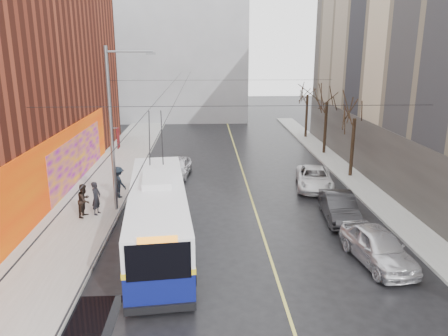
{
  "coord_description": "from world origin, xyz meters",
  "views": [
    {
      "loc": [
        -1.34,
        -13.25,
        8.89
      ],
      "look_at": [
        -0.31,
        8.89,
        2.76
      ],
      "focal_mm": 35.0,
      "sensor_mm": 36.0,
      "label": 1
    }
  ],
  "objects_px": {
    "tree_far": "(308,87)",
    "parked_car_c": "(314,178)",
    "pedestrian_a": "(96,198)",
    "trolleybus": "(158,215)",
    "streetlight_pole": "(114,126)",
    "tree_mid": "(328,93)",
    "parked_car_b": "(339,207)",
    "following_car": "(178,167)",
    "pedestrian_b": "(84,200)",
    "pedestrian_c": "(119,182)",
    "tree_near": "(356,107)",
    "parked_car_a": "(378,246)"
  },
  "relations": [
    {
      "from": "streetlight_pole",
      "to": "following_car",
      "type": "relative_size",
      "value": 2.28
    },
    {
      "from": "tree_near",
      "to": "parked_car_c",
      "type": "xyz_separation_m",
      "value": [
        -3.18,
        -2.29,
        -4.3
      ]
    },
    {
      "from": "parked_car_a",
      "to": "pedestrian_b",
      "type": "bearing_deg",
      "value": 149.93
    },
    {
      "from": "trolleybus",
      "to": "parked_car_a",
      "type": "bearing_deg",
      "value": -18.71
    },
    {
      "from": "tree_far",
      "to": "trolleybus",
      "type": "distance_m",
      "value": 27.73
    },
    {
      "from": "parked_car_b",
      "to": "pedestrian_a",
      "type": "distance_m",
      "value": 13.04
    },
    {
      "from": "trolleybus",
      "to": "parked_car_c",
      "type": "relative_size",
      "value": 2.43
    },
    {
      "from": "pedestrian_a",
      "to": "parked_car_b",
      "type": "bearing_deg",
      "value": -80.33
    },
    {
      "from": "tree_far",
      "to": "following_car",
      "type": "height_order",
      "value": "tree_far"
    },
    {
      "from": "following_car",
      "to": "pedestrian_a",
      "type": "distance_m",
      "value": 8.6
    },
    {
      "from": "streetlight_pole",
      "to": "pedestrian_c",
      "type": "relative_size",
      "value": 4.74
    },
    {
      "from": "tree_near",
      "to": "pedestrian_b",
      "type": "height_order",
      "value": "tree_near"
    },
    {
      "from": "pedestrian_a",
      "to": "trolleybus",
      "type": "bearing_deg",
      "value": -121.22
    },
    {
      "from": "tree_far",
      "to": "pedestrian_c",
      "type": "bearing_deg",
      "value": -130.79
    },
    {
      "from": "streetlight_pole",
      "to": "parked_car_b",
      "type": "relative_size",
      "value": 2.08
    },
    {
      "from": "tree_near",
      "to": "tree_far",
      "type": "relative_size",
      "value": 0.97
    },
    {
      "from": "tree_mid",
      "to": "pedestrian_c",
      "type": "height_order",
      "value": "tree_mid"
    },
    {
      "from": "pedestrian_c",
      "to": "pedestrian_a",
      "type": "bearing_deg",
      "value": 121.22
    },
    {
      "from": "parked_car_a",
      "to": "tree_mid",
      "type": "bearing_deg",
      "value": 73.44
    },
    {
      "from": "tree_mid",
      "to": "parked_car_a",
      "type": "bearing_deg",
      "value": -98.77
    },
    {
      "from": "parked_car_b",
      "to": "parked_car_a",
      "type": "bearing_deg",
      "value": -83.04
    },
    {
      "from": "following_car",
      "to": "pedestrian_c",
      "type": "xyz_separation_m",
      "value": [
        -3.29,
        -4.85,
        0.43
      ]
    },
    {
      "from": "trolleybus",
      "to": "pedestrian_b",
      "type": "height_order",
      "value": "trolleybus"
    },
    {
      "from": "pedestrian_a",
      "to": "following_car",
      "type": "bearing_deg",
      "value": -13.41
    },
    {
      "from": "trolleybus",
      "to": "tree_far",
      "type": "bearing_deg",
      "value": 57.13
    },
    {
      "from": "tree_mid",
      "to": "trolleybus",
      "type": "height_order",
      "value": "tree_mid"
    },
    {
      "from": "parked_car_c",
      "to": "following_car",
      "type": "relative_size",
      "value": 1.23
    },
    {
      "from": "parked_car_c",
      "to": "pedestrian_b",
      "type": "xyz_separation_m",
      "value": [
        -13.57,
        -4.75,
        0.38
      ]
    },
    {
      "from": "tree_far",
      "to": "parked_car_c",
      "type": "height_order",
      "value": "tree_far"
    },
    {
      "from": "pedestrian_a",
      "to": "pedestrian_c",
      "type": "xyz_separation_m",
      "value": [
        0.69,
        2.77,
        0.04
      ]
    },
    {
      "from": "pedestrian_b",
      "to": "pedestrian_c",
      "type": "bearing_deg",
      "value": -9.92
    },
    {
      "from": "parked_car_a",
      "to": "parked_car_b",
      "type": "height_order",
      "value": "parked_car_a"
    },
    {
      "from": "streetlight_pole",
      "to": "trolleybus",
      "type": "xyz_separation_m",
      "value": [
        2.66,
        -4.5,
        -3.32
      ]
    },
    {
      "from": "parked_car_b",
      "to": "pedestrian_b",
      "type": "height_order",
      "value": "pedestrian_b"
    },
    {
      "from": "parked_car_b",
      "to": "trolleybus",
      "type": "bearing_deg",
      "value": -158.55
    },
    {
      "from": "tree_near",
      "to": "parked_car_b",
      "type": "height_order",
      "value": "tree_near"
    },
    {
      "from": "following_car",
      "to": "tree_far",
      "type": "bearing_deg",
      "value": 54.04
    },
    {
      "from": "parked_car_a",
      "to": "pedestrian_b",
      "type": "xyz_separation_m",
      "value": [
        -13.72,
        5.62,
        0.3
      ]
    },
    {
      "from": "tree_mid",
      "to": "trolleybus",
      "type": "bearing_deg",
      "value": -125.49
    },
    {
      "from": "streetlight_pole",
      "to": "parked_car_c",
      "type": "distance_m",
      "value": 13.2
    },
    {
      "from": "tree_mid",
      "to": "tree_near",
      "type": "bearing_deg",
      "value": -90.0
    },
    {
      "from": "pedestrian_a",
      "to": "pedestrian_b",
      "type": "bearing_deg",
      "value": 132.11
    },
    {
      "from": "parked_car_a",
      "to": "following_car",
      "type": "bearing_deg",
      "value": 116.35
    },
    {
      "from": "parked_car_b",
      "to": "parked_car_c",
      "type": "bearing_deg",
      "value": 94.74
    },
    {
      "from": "tree_mid",
      "to": "pedestrian_a",
      "type": "distance_m",
      "value": 21.64
    },
    {
      "from": "parked_car_b",
      "to": "pedestrian_a",
      "type": "xyz_separation_m",
      "value": [
        -12.99,
        1.02,
        0.35
      ]
    },
    {
      "from": "pedestrian_b",
      "to": "parked_car_b",
      "type": "bearing_deg",
      "value": -80.81
    },
    {
      "from": "pedestrian_c",
      "to": "parked_car_a",
      "type": "bearing_deg",
      "value": -169.64
    },
    {
      "from": "pedestrian_b",
      "to": "parked_car_c",
      "type": "bearing_deg",
      "value": -58.47
    },
    {
      "from": "parked_car_a",
      "to": "streetlight_pole",
      "type": "bearing_deg",
      "value": 143.42
    }
  ]
}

